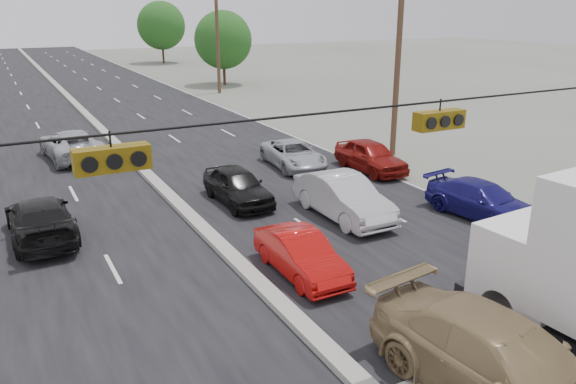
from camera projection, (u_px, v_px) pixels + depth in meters
name	position (u px, v px, depth m)	size (l,w,h in m)	color
road_surface	(97.00, 126.00, 36.72)	(20.00, 160.00, 0.02)	black
center_median	(96.00, 125.00, 36.68)	(0.50, 160.00, 0.20)	gray
utility_pole_right_b	(398.00, 56.00, 28.09)	(1.60, 0.30, 10.00)	#422D1E
utility_pole_right_c	(217.00, 34.00, 49.05)	(1.60, 0.30, 10.00)	#422D1E
traffic_signals	(435.00, 118.00, 10.46)	(25.00, 0.30, 0.54)	black
tree_right_mid	(223.00, 40.00, 54.59)	(5.60, 5.60, 7.14)	#382619
tree_right_far	(161.00, 25.00, 75.80)	(6.40, 6.40, 8.16)	#382619
tan_sedan	(502.00, 364.00, 10.93)	(2.37, 5.82, 1.69)	olive
red_sedan	(301.00, 255.00, 16.24)	(1.33, 3.81, 1.26)	#B50D0B
queue_car_a	(238.00, 186.00, 22.19)	(1.67, 4.16, 1.42)	black
queue_car_b	(343.00, 198.00, 20.62)	(1.67, 4.78, 1.58)	#BAB9BC
queue_car_c	(293.00, 155.00, 27.17)	(2.08, 4.51, 1.25)	#A4A8AC
queue_car_d	(483.00, 201.00, 20.66)	(1.84, 4.52, 1.31)	navy
queue_car_e	(371.00, 156.00, 26.49)	(1.74, 4.32, 1.47)	maroon
oncoming_near	(40.00, 219.00, 18.73)	(1.99, 4.89, 1.42)	black
oncoming_far	(71.00, 145.00, 28.66)	(2.45, 5.32, 1.48)	#A8ABAF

